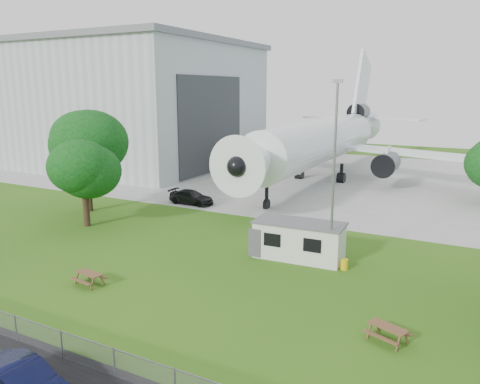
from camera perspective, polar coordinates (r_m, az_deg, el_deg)
The scene contains 13 objects.
ground at distance 29.95m, azimuth -8.25°, elevation -10.34°, with size 160.00×160.00×0.00m, color #43761A.
concrete_apron at distance 63.47m, azimuth 12.25°, elevation 1.70°, with size 120.00×46.00×0.03m, color #B7B7B2.
hangar at distance 79.72m, azimuth -15.59°, elevation 10.47°, with size 43.00×31.00×18.55m.
airliner at distance 61.25m, azimuth 10.12°, elevation 6.38°, with size 46.36×47.73×17.69m.
site_cabin at distance 32.75m, azimuth 7.22°, elevation -5.84°, with size 6.82×3.03×2.62m.
picnic_west at distance 30.13m, azimuth -17.83°, elevation -10.69°, with size 1.80×1.50×0.76m, color brown, non-canonical shape.
picnic_east at distance 23.97m, azimuth 17.49°, elevation -16.94°, with size 1.80×1.50×0.76m, color brown, non-canonical shape.
fence at distance 23.78m, azimuth -22.44°, elevation -17.59°, with size 58.00×0.04×1.30m, color gray.
lamp_mast at distance 30.09m, azimuth 11.34°, elevation 1.61°, with size 0.16×0.16×12.00m, color slate.
tree_west_big at distance 46.42m, azimuth -18.33°, elevation 5.90°, with size 7.84×7.84×10.68m.
tree_west_small at distance 41.42m, azimuth -18.56°, elevation 2.64°, with size 5.86×5.86×7.89m.
car_centre_sedan at distance 20.50m, azimuth -24.99°, elevation -20.49°, with size 1.64×4.70×1.55m, color black.
car_apron_van at distance 48.06m, azimuth -5.95°, elevation -0.65°, with size 1.96×4.81×1.40m, color black.
Camera 1 is at (16.46, -22.21, 11.53)m, focal length 35.00 mm.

